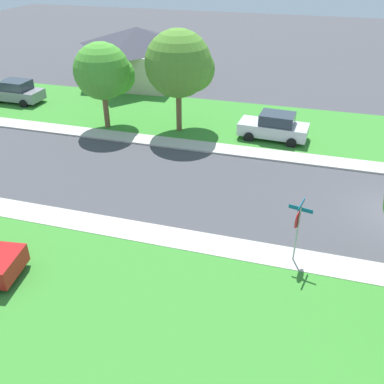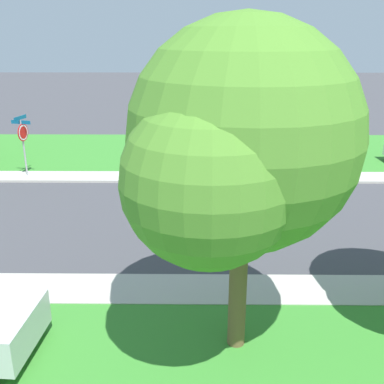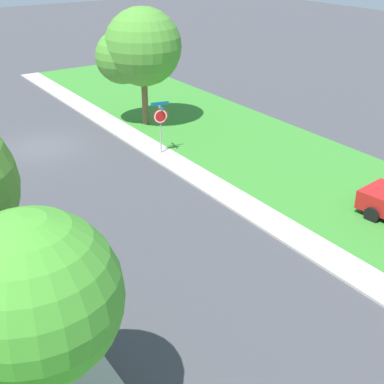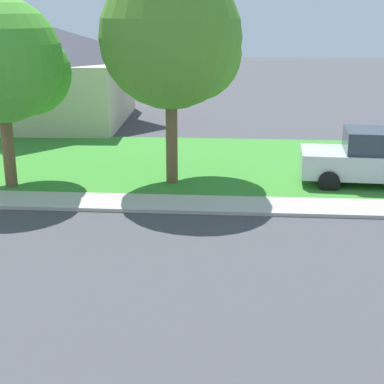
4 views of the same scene
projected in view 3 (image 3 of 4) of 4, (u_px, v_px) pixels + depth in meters
ground_plane at (42, 147)px, 28.36m from camera, size 120.00×120.00×0.00m
sidewalk_east at (28, 289)px, 17.03m from camera, size 1.40×56.00×0.10m
sidewalk_west at (255, 212)px, 21.72m from camera, size 1.40×56.00×0.10m
lawn_west at (336, 184)px, 24.07m from camera, size 8.00×56.00×0.08m
stop_sign_far_corner at (160, 119)px, 26.59m from camera, size 0.90×0.90×2.77m
tree_across_left at (22, 303)px, 10.52m from camera, size 3.89×3.62×5.66m
tree_across_right at (138, 49)px, 29.67m from camera, size 4.66×4.34×6.72m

